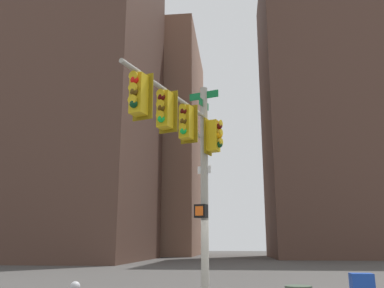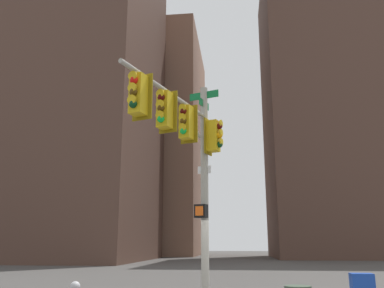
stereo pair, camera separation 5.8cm
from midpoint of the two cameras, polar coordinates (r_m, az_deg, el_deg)
signal_pole_assembly at (r=11.80m, az=-0.38°, el=-0.06°), size 4.71×2.21×6.82m
building_brick_nearside at (r=54.65m, az=-13.29°, el=14.33°), size 20.89×14.07×54.58m
building_brick_midblock at (r=62.58m, az=18.76°, el=4.99°), size 18.93×18.07×42.49m
building_brick_farside at (r=73.61m, az=-5.52°, el=-0.21°), size 23.07×17.28×38.24m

